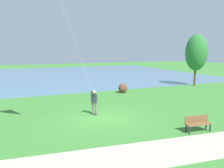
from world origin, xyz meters
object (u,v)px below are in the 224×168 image
park_bench_near_walkway (198,122)px  lakeside_shrub (123,88)px  tree_horizon_far (196,53)px  person_kite_flyer (94,100)px

park_bench_near_walkway → lakeside_shrub: (-11.40, 0.70, -0.01)m
park_bench_near_walkway → tree_horizon_far: size_ratio=0.24×
person_kite_flyer → tree_horizon_far: (-7.05, 15.71, 3.17)m
person_kite_flyer → lakeside_shrub: bearing=140.7°
person_kite_flyer → park_bench_near_walkway: bearing=41.3°
person_kite_flyer → lakeside_shrub: size_ratio=1.81×
park_bench_near_walkway → person_kite_flyer: bearing=-138.7°
person_kite_flyer → lakeside_shrub: 8.18m
lakeside_shrub → person_kite_flyer: bearing=-39.3°
tree_horizon_far → person_kite_flyer: bearing=-65.8°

